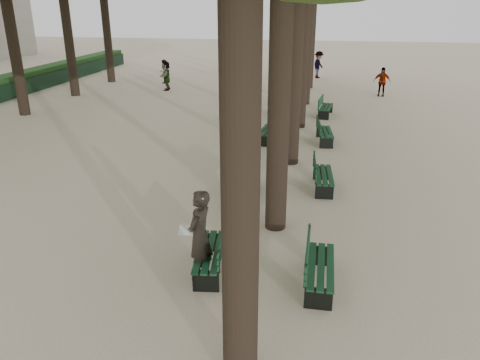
# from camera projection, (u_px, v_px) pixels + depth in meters

# --- Properties ---
(ground) EXTENTS (120.00, 120.00, 0.00)m
(ground) POSITION_uv_depth(u_px,v_px,m) (183.00, 289.00, 9.23)
(ground) COLOR beige
(ground) RESTS_ON ground
(bench_left_0) EXTENTS (0.78, 1.86, 0.92)m
(bench_left_0) POSITION_uv_depth(u_px,v_px,m) (210.00, 259.00, 9.77)
(bench_left_0) COLOR black
(bench_left_0) RESTS_ON ground
(bench_left_1) EXTENTS (0.65, 1.82, 0.92)m
(bench_left_1) POSITION_uv_depth(u_px,v_px,m) (244.00, 185.00, 13.67)
(bench_left_1) COLOR black
(bench_left_1) RESTS_ON ground
(bench_left_2) EXTENTS (0.75, 1.85, 0.92)m
(bench_left_2) POSITION_uv_depth(u_px,v_px,m) (267.00, 134.00, 18.74)
(bench_left_2) COLOR black
(bench_left_2) RESTS_ON ground
(bench_left_3) EXTENTS (0.69, 1.83, 0.92)m
(bench_left_3) POSITION_uv_depth(u_px,v_px,m) (280.00, 108.00, 23.29)
(bench_left_3) COLOR black
(bench_left_3) RESTS_ON ground
(bench_right_0) EXTENTS (0.57, 1.80, 0.92)m
(bench_right_0) POSITION_uv_depth(u_px,v_px,m) (320.00, 274.00, 9.24)
(bench_right_0) COLOR black
(bench_right_0) RESTS_ON ground
(bench_right_1) EXTENTS (0.69, 1.83, 0.92)m
(bench_right_1) POSITION_uv_depth(u_px,v_px,m) (323.00, 180.00, 13.99)
(bench_right_1) COLOR black
(bench_right_1) RESTS_ON ground
(bench_right_2) EXTENTS (0.75, 1.85, 0.92)m
(bench_right_2) POSITION_uv_depth(u_px,v_px,m) (325.00, 136.00, 18.51)
(bench_right_2) COLOR black
(bench_right_2) RESTS_ON ground
(bench_right_3) EXTENTS (0.77, 1.85, 0.92)m
(bench_right_3) POSITION_uv_depth(u_px,v_px,m) (326.00, 111.00, 22.73)
(bench_right_3) COLOR black
(bench_right_3) RESTS_ON ground
(man_with_map) EXTENTS (0.71, 0.83, 1.92)m
(man_with_map) POSITION_uv_depth(u_px,v_px,m) (200.00, 235.00, 9.28)
(man_with_map) COLOR black
(man_with_map) RESTS_ON ground
(pedestrian_a) EXTENTS (0.58, 0.82, 1.55)m
(pedestrian_a) POSITION_uv_depth(u_px,v_px,m) (164.00, 71.00, 31.47)
(pedestrian_a) COLOR #262628
(pedestrian_a) RESTS_ON ground
(pedestrian_b) EXTENTS (0.80, 1.27, 1.89)m
(pedestrian_b) POSITION_uv_depth(u_px,v_px,m) (319.00, 65.00, 33.40)
(pedestrian_b) COLOR #262628
(pedestrian_b) RESTS_ON ground
(pedestrian_c) EXTENTS (1.02, 0.48, 1.67)m
(pedestrian_c) POSITION_uv_depth(u_px,v_px,m) (382.00, 82.00, 27.26)
(pedestrian_c) COLOR #262628
(pedestrian_c) RESTS_ON ground
(pedestrian_e) EXTENTS (0.59, 1.68, 1.77)m
(pedestrian_e) POSITION_uv_depth(u_px,v_px,m) (166.00, 76.00, 29.04)
(pedestrian_e) COLOR #262628
(pedestrian_e) RESTS_ON ground
(pedestrian_d) EXTENTS (0.79, 0.84, 1.67)m
(pedestrian_d) POSITION_uv_depth(u_px,v_px,m) (223.00, 60.00, 36.78)
(pedestrian_d) COLOR #262628
(pedestrian_d) RESTS_ON ground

